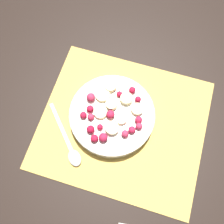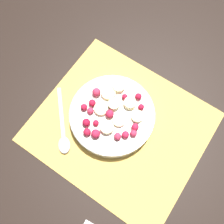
{
  "view_description": "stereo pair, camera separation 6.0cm",
  "coord_description": "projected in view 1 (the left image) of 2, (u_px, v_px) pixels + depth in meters",
  "views": [
    {
      "loc": [
        0.03,
        -0.18,
        0.61
      ],
      "look_at": [
        -0.03,
        0.01,
        0.04
      ],
      "focal_mm": 40.0,
      "sensor_mm": 36.0,
      "label": 1
    },
    {
      "loc": [
        0.08,
        -0.16,
        0.61
      ],
      "look_at": [
        -0.03,
        0.01,
        0.04
      ],
      "focal_mm": 40.0,
      "sensor_mm": 36.0,
      "label": 2
    }
  ],
  "objects": [
    {
      "name": "spoon",
      "position": [
        70.0,
        147.0,
        0.6
      ],
      "size": [
        0.13,
        0.14,
        0.01
      ],
      "rotation": [
        0.0,
        0.0,
        5.46
      ],
      "color": "silver",
      "rests_on": "placemat"
    },
    {
      "name": "placemat",
      "position": [
        123.0,
        124.0,
        0.63
      ],
      "size": [
        0.41,
        0.36,
        0.01
      ],
      "color": "#E0B251",
      "rests_on": "ground_plane"
    },
    {
      "name": "fruit_bowl",
      "position": [
        112.0,
        115.0,
        0.61
      ],
      "size": [
        0.21,
        0.21,
        0.05
      ],
      "color": "silver",
      "rests_on": "placemat"
    },
    {
      "name": "ground_plane",
      "position": [
        123.0,
        124.0,
        0.63
      ],
      "size": [
        3.0,
        3.0,
        0.0
      ],
      "primitive_type": "plane",
      "color": "black"
    }
  ]
}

